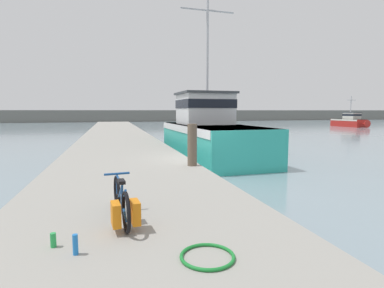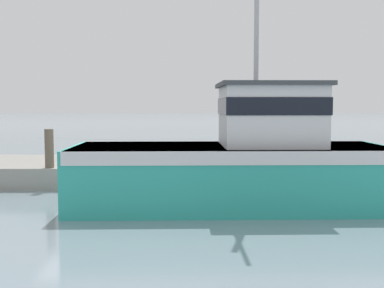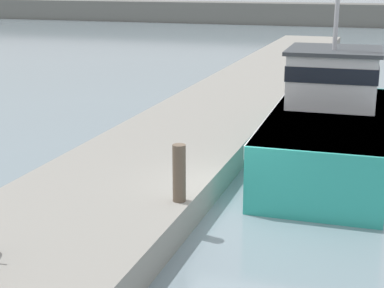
# 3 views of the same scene
# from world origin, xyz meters

# --- Properties ---
(ground_plane) EXTENTS (320.00, 320.00, 0.00)m
(ground_plane) POSITION_xyz_m (0.00, 0.00, 0.00)
(ground_plane) COLOR gray
(dock_pier) EXTENTS (4.79, 80.00, 0.78)m
(dock_pier) POSITION_xyz_m (-3.06, 0.00, 0.39)
(dock_pier) COLOR gray
(dock_pier) RESTS_ON ground_plane
(fishing_boat_main) EXTENTS (3.71, 10.86, 9.43)m
(fishing_boat_main) POSITION_xyz_m (1.78, 5.35, 1.36)
(fishing_boat_main) COLOR teal
(fishing_boat_main) RESTS_ON ground_plane
(mooring_post) EXTENTS (0.31, 0.31, 1.36)m
(mooring_post) POSITION_xyz_m (-0.95, -1.26, 1.46)
(mooring_post) COLOR brown
(mooring_post) RESTS_ON dock_pier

